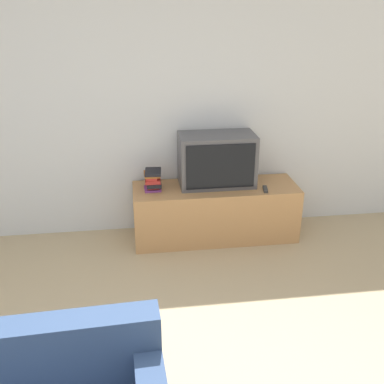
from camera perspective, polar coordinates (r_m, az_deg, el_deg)
wall_back at (r=4.43m, az=-7.84°, el=10.72°), size 9.00×0.06×2.60m
tv_stand at (r=4.54m, az=2.95°, el=-2.52°), size 1.63×0.53×0.55m
television at (r=4.40m, az=3.17°, el=4.09°), size 0.73×0.40×0.51m
book_stack at (r=4.34m, az=-5.00°, el=1.55°), size 0.18×0.23×0.19m
remote_on_stand at (r=4.39m, az=9.29°, el=0.35°), size 0.06×0.15×0.02m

